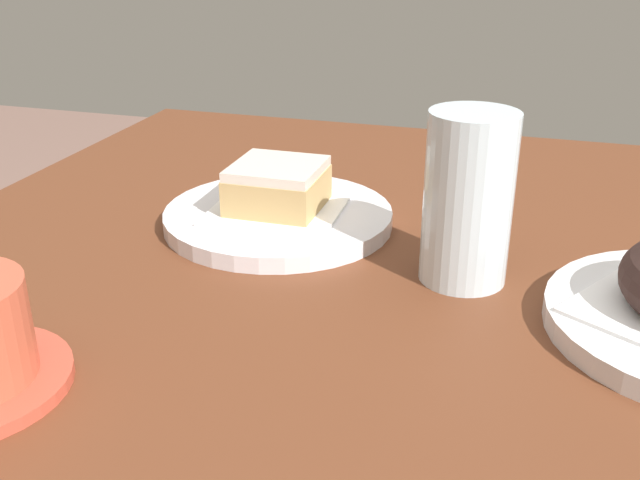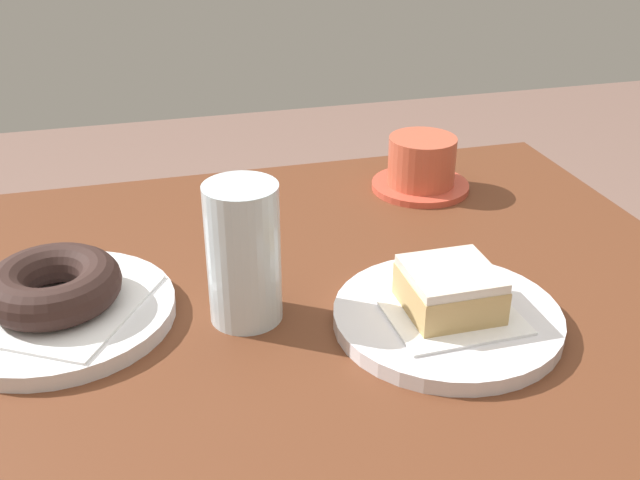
% 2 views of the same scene
% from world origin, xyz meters
% --- Properties ---
extents(table, '(0.94, 0.80, 0.77)m').
position_xyz_m(table, '(0.00, 0.00, 0.68)').
color(table, brown).
rests_on(table, ground_plane).
extents(plate_glazed_square, '(0.21, 0.21, 0.02)m').
position_xyz_m(plate_glazed_square, '(-0.16, 0.02, 0.77)').
color(plate_glazed_square, white).
rests_on(plate_glazed_square, table).
extents(napkin_glazed_square, '(0.12, 0.12, 0.00)m').
position_xyz_m(napkin_glazed_square, '(-0.16, 0.02, 0.78)').
color(napkin_glazed_square, white).
rests_on(napkin_glazed_square, plate_glazed_square).
extents(donut_glazed_square, '(0.08, 0.08, 0.04)m').
position_xyz_m(donut_glazed_square, '(-0.16, 0.02, 0.81)').
color(donut_glazed_square, tan).
rests_on(donut_glazed_square, napkin_glazed_square).
extents(water_glass, '(0.07, 0.07, 0.14)m').
position_xyz_m(water_glass, '(0.02, -0.04, 0.83)').
color(water_glass, silver).
rests_on(water_glass, table).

